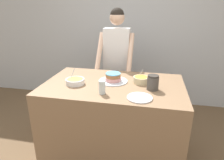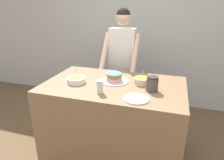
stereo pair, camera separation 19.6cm
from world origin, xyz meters
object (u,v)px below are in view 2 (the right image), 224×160
object	(u,v)px
person_baker	(122,56)
ceramic_plate	(136,99)
frosting_bowl_olive	(76,80)
frosting_bowl_orange	(142,80)
stoneware_jar	(152,84)
drinking_glass	(100,87)
cake	(114,78)

from	to	relation	value
person_baker	ceramic_plate	bearing A→B (deg)	-69.06
frosting_bowl_olive	ceramic_plate	xyz separation A→B (m)	(0.73, -0.22, -0.03)
frosting_bowl_orange	stoneware_jar	size ratio (longest dim) A/B	1.11
person_baker	ceramic_plate	size ratio (longest dim) A/B	7.22
frosting_bowl_orange	frosting_bowl_olive	size ratio (longest dim) A/B	0.84
drinking_glass	frosting_bowl_orange	bearing A→B (deg)	46.47
frosting_bowl_orange	frosting_bowl_olive	xyz separation A→B (m)	(-0.71, -0.18, -0.01)
frosting_bowl_orange	ceramic_plate	size ratio (longest dim) A/B	0.72
stoneware_jar	frosting_bowl_olive	bearing A→B (deg)	-178.77
person_baker	stoneware_jar	distance (m)	1.04
drinking_glass	ceramic_plate	distance (m)	0.38
drinking_glass	stoneware_jar	distance (m)	0.53
frosting_bowl_orange	cake	bearing A→B (deg)	-176.66
cake	stoneware_jar	xyz separation A→B (m)	(0.45, -0.15, 0.04)
person_baker	cake	world-z (taller)	person_baker
ceramic_plate	frosting_bowl_orange	bearing A→B (deg)	92.47
ceramic_plate	stoneware_jar	xyz separation A→B (m)	(0.11, 0.24, 0.07)
person_baker	drinking_glass	xyz separation A→B (m)	(0.06, -1.09, -0.05)
person_baker	frosting_bowl_olive	distance (m)	0.95
person_baker	frosting_bowl_orange	size ratio (longest dim) A/B	10.05
cake	ceramic_plate	size ratio (longest dim) A/B	1.38
person_baker	frosting_bowl_olive	bearing A→B (deg)	-108.42
frosting_bowl_olive	drinking_glass	distance (m)	0.41
frosting_bowl_olive	drinking_glass	size ratio (longest dim) A/B	1.53
cake	frosting_bowl_olive	size ratio (longest dim) A/B	1.60
person_baker	frosting_bowl_orange	bearing A→B (deg)	-60.16
cake	drinking_glass	size ratio (longest dim) A/B	2.46
frosting_bowl_orange	stoneware_jar	distance (m)	0.21
person_baker	cake	distance (m)	0.75
ceramic_plate	stoneware_jar	bearing A→B (deg)	64.65
stoneware_jar	cake	bearing A→B (deg)	161.74
cake	frosting_bowl_olive	bearing A→B (deg)	-157.36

